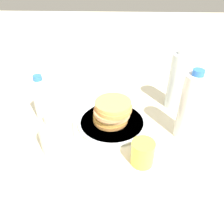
% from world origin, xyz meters
% --- Properties ---
extents(ground_plane, '(4.00, 4.00, 0.00)m').
position_xyz_m(ground_plane, '(0.00, 0.00, 0.00)').
color(ground_plane, beige).
extents(plate, '(0.26, 0.26, 0.01)m').
position_xyz_m(plate, '(-0.03, 0.02, 0.01)').
color(plate, silver).
rests_on(plate, ground_plane).
extents(pancake_stack, '(0.14, 0.14, 0.09)m').
position_xyz_m(pancake_stack, '(-0.03, 0.02, 0.06)').
color(pancake_stack, '#AE753A').
rests_on(pancake_stack, plate).
extents(juice_glass, '(0.07, 0.07, 0.08)m').
position_xyz_m(juice_glass, '(-0.13, 0.21, 0.04)').
color(juice_glass, yellow).
rests_on(juice_glass, ground_plane).
extents(cream_jug, '(0.11, 0.11, 0.15)m').
position_xyz_m(cream_jug, '(0.14, 0.16, 0.06)').
color(cream_jug, beige).
rests_on(cream_jug, ground_plane).
extents(water_bottle_near, '(0.08, 0.08, 0.25)m').
position_xyz_m(water_bottle_near, '(-0.28, -0.11, 0.12)').
color(water_bottle_near, silver).
rests_on(water_bottle_near, ground_plane).
extents(water_bottle_mid, '(0.07, 0.07, 0.25)m').
position_xyz_m(water_bottle_mid, '(-0.28, 0.07, 0.12)').
color(water_bottle_mid, white).
rests_on(water_bottle_mid, ground_plane).
extents(water_bottle_far, '(0.06, 0.06, 0.18)m').
position_xyz_m(water_bottle_far, '(0.24, -0.01, 0.09)').
color(water_bottle_far, silver).
rests_on(water_bottle_far, ground_plane).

